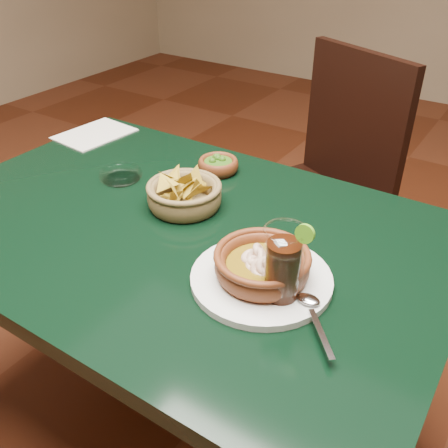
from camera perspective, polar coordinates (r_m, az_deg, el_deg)
The scene contains 9 objects.
ground at distance 1.65m, azimuth -3.98°, elevation -22.42°, with size 7.00×7.00×0.00m, color #471C0C.
dining_table at distance 1.18m, azimuth -5.17°, elevation -4.03°, with size 1.20×0.80×0.75m.
dining_chair at distance 1.74m, azimuth 10.74°, elevation 4.18°, with size 0.60×0.60×0.98m.
shrimp_plate at distance 0.94m, azimuth 4.39°, elevation -5.07°, with size 0.33×0.27×0.08m.
chip_basket at distance 1.17m, azimuth -4.57°, elevation 3.36°, with size 0.21×0.21×0.12m.
guacamole_ramekin at distance 1.33m, azimuth -0.67°, elevation 6.80°, with size 0.13×0.13×0.04m.
cola_drink at distance 0.87m, azimuth 6.73°, elevation -4.97°, with size 0.15×0.15×0.18m.
glass_ashtray at distance 1.33m, azimuth -11.72°, elevation 5.53°, with size 0.12×0.12×0.03m.
paper_menu at distance 1.62m, azimuth -14.56°, elevation 9.93°, with size 0.19×0.23×0.00m.
Camera 1 is at (0.61, -0.73, 1.36)m, focal length 40.00 mm.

